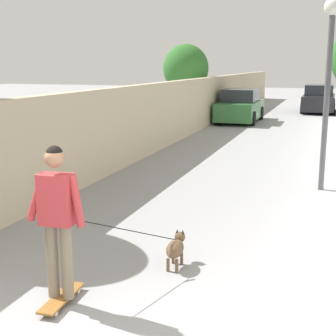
{
  "coord_description": "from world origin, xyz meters",
  "views": [
    {
      "loc": [
        -3.24,
        -2.38,
        2.7
      ],
      "look_at": [
        4.23,
        0.12,
        1.0
      ],
      "focal_mm": 51.93,
      "sensor_mm": 36.0,
      "label": 1
    }
  ],
  "objects_px": {
    "lamp_post": "(329,60)",
    "tree_left_far": "(186,69)",
    "skateboard": "(62,298)",
    "car_near": "(240,107)",
    "person_skateboarder": "(57,210)",
    "car_far": "(319,99)",
    "dog": "(175,248)"
  },
  "relations": [
    {
      "from": "dog",
      "to": "car_near",
      "type": "height_order",
      "value": "car_near"
    },
    {
      "from": "skateboard",
      "to": "person_skateboarder",
      "type": "distance_m",
      "value": 1.05
    },
    {
      "from": "skateboard",
      "to": "person_skateboarder",
      "type": "xyz_separation_m",
      "value": [
        0.0,
        -0.0,
        1.05
      ]
    },
    {
      "from": "person_skateboarder",
      "to": "dog",
      "type": "relative_size",
      "value": 1.02
    },
    {
      "from": "tree_left_far",
      "to": "car_near",
      "type": "relative_size",
      "value": 0.87
    },
    {
      "from": "person_skateboarder",
      "to": "skateboard",
      "type": "bearing_deg",
      "value": 90.0
    },
    {
      "from": "tree_left_far",
      "to": "lamp_post",
      "type": "xyz_separation_m",
      "value": [
        -11.42,
        -6.48,
        0.3
      ]
    },
    {
      "from": "tree_left_far",
      "to": "skateboard",
      "type": "distance_m",
      "value": 18.32
    },
    {
      "from": "dog",
      "to": "car_near",
      "type": "distance_m",
      "value": 17.15
    },
    {
      "from": "skateboard",
      "to": "car_far",
      "type": "distance_m",
      "value": 24.67
    },
    {
      "from": "car_near",
      "to": "car_far",
      "type": "xyz_separation_m",
      "value": [
        6.18,
        -3.37,
        0.0
      ]
    },
    {
      "from": "lamp_post",
      "to": "person_skateboarder",
      "type": "relative_size",
      "value": 2.28
    },
    {
      "from": "skateboard",
      "to": "tree_left_far",
      "type": "bearing_deg",
      "value": 12.04
    },
    {
      "from": "skateboard",
      "to": "car_near",
      "type": "height_order",
      "value": "car_near"
    },
    {
      "from": "tree_left_far",
      "to": "lamp_post",
      "type": "height_order",
      "value": "lamp_post"
    },
    {
      "from": "tree_left_far",
      "to": "car_far",
      "type": "xyz_separation_m",
      "value": [
        6.81,
        -5.88,
        -1.75
      ]
    },
    {
      "from": "car_near",
      "to": "car_far",
      "type": "distance_m",
      "value": 7.04
    },
    {
      "from": "skateboard",
      "to": "car_far",
      "type": "relative_size",
      "value": 0.19
    },
    {
      "from": "tree_left_far",
      "to": "car_near",
      "type": "bearing_deg",
      "value": -75.98
    },
    {
      "from": "lamp_post",
      "to": "tree_left_far",
      "type": "bearing_deg",
      "value": 29.56
    },
    {
      "from": "tree_left_far",
      "to": "skateboard",
      "type": "height_order",
      "value": "tree_left_far"
    },
    {
      "from": "dog",
      "to": "skateboard",
      "type": "bearing_deg",
      "value": 146.51
    },
    {
      "from": "lamp_post",
      "to": "car_near",
      "type": "relative_size",
      "value": 0.97
    },
    {
      "from": "dog",
      "to": "car_far",
      "type": "height_order",
      "value": "car_far"
    },
    {
      "from": "dog",
      "to": "tree_left_far",
      "type": "bearing_deg",
      "value": 16.06
    },
    {
      "from": "lamp_post",
      "to": "person_skateboarder",
      "type": "distance_m",
      "value": 7.09
    },
    {
      "from": "lamp_post",
      "to": "skateboard",
      "type": "height_order",
      "value": "lamp_post"
    },
    {
      "from": "skateboard",
      "to": "lamp_post",
      "type": "bearing_deg",
      "value": -22.94
    },
    {
      "from": "lamp_post",
      "to": "skateboard",
      "type": "distance_m",
      "value": 7.4
    },
    {
      "from": "tree_left_far",
      "to": "dog",
      "type": "bearing_deg",
      "value": -163.94
    },
    {
      "from": "lamp_post",
      "to": "car_near",
      "type": "xyz_separation_m",
      "value": [
        12.04,
        3.97,
        -2.05
      ]
    },
    {
      "from": "tree_left_far",
      "to": "lamp_post",
      "type": "relative_size",
      "value": 0.9
    }
  ]
}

